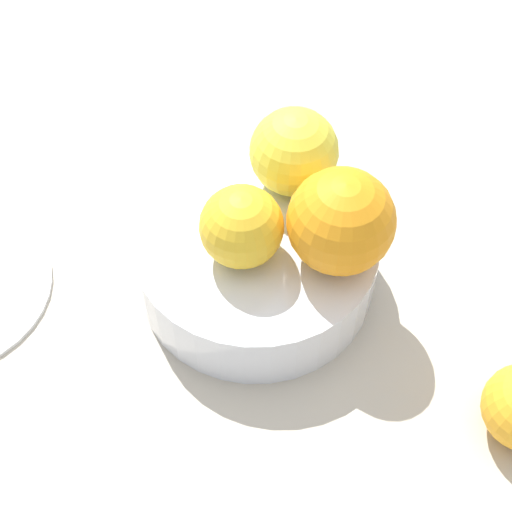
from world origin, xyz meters
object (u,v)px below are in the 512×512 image
Objects in this scene: orange_in_bowl_2 at (341,221)px; orange_in_bowl_0 at (242,227)px; orange_in_bowl_1 at (294,152)px; fruit_bowl at (256,261)px.

orange_in_bowl_0 is at bearing -142.70° from orange_in_bowl_2.
orange_in_bowl_0 is 0.89× the size of orange_in_bowl_1.
orange_in_bowl_1 is (-1.37, 6.63, 6.67)cm from fruit_bowl.
fruit_bowl is 2.72× the size of orange_in_bowl_1.
orange_in_bowl_1 is at bearing 151.68° from orange_in_bowl_2.
fruit_bowl is at bearing -78.30° from orange_in_bowl_1.
fruit_bowl is 6.50cm from orange_in_bowl_0.
orange_in_bowl_2 is at bearing -28.32° from orange_in_bowl_1.
orange_in_bowl_2 is (5.85, 4.46, 0.87)cm from orange_in_bowl_0.
orange_in_bowl_1 is at bearing 99.57° from orange_in_bowl_0.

